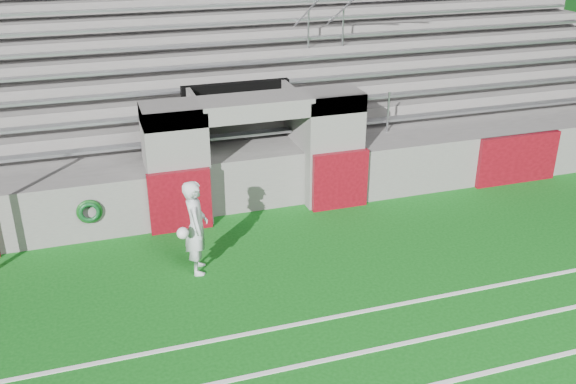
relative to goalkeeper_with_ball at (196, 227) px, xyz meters
name	(u,v)px	position (x,y,z in m)	size (l,w,h in m)	color
ground	(308,287)	(1.77, -1.20, -0.92)	(90.00, 90.00, 0.00)	#0D5312
stadium_structure	(214,94)	(1.78, 6.77, 0.57)	(26.00, 8.48, 5.42)	#63615E
goalkeeper_with_ball	(196,227)	(0.00, 0.00, 0.00)	(0.66, 0.77, 1.84)	silver
hose_coil	(89,212)	(-1.85, 1.73, -0.21)	(0.52, 0.14, 0.52)	#0D4513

